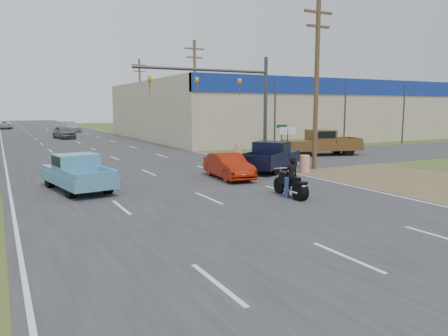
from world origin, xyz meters
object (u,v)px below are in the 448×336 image
brown_pickup (320,142)px  navy_pickup (272,156)px  blue_pickup (76,172)px  red_convertible (229,166)px  motorcycle (292,186)px  distant_car_silver (71,127)px  distant_car_grey (64,132)px  rider (291,178)px  distant_car_white (4,125)px

brown_pickup → navy_pickup: bearing=137.4°
blue_pickup → brown_pickup: (19.27, 6.41, 0.17)m
red_convertible → brown_pickup: 13.50m
motorcycle → distant_car_silver: 55.69m
blue_pickup → distant_car_grey: (3.98, 34.68, -0.07)m
navy_pickup → brown_pickup: brown_pickup is taller
rider → distant_car_white: rider is taller
blue_pickup → navy_pickup: size_ratio=0.96×
red_convertible → distant_car_grey: (-3.60, 35.01, 0.10)m
motorcycle → distant_car_silver: distant_car_silver is taller
blue_pickup → distant_car_grey: blue_pickup is taller
rider → navy_pickup: size_ratio=0.30×
motorcycle → red_convertible: bearing=92.6°
navy_pickup → distant_car_grey: navy_pickup is taller
brown_pickup → distant_car_white: bearing=34.2°
red_convertible → distant_car_silver: (-0.63, 50.16, 0.13)m
red_convertible → blue_pickup: 7.59m
navy_pickup → distant_car_white: size_ratio=1.07×
distant_car_silver → distant_car_white: 17.25m
rider → blue_pickup: blue_pickup is taller
distant_car_white → motorcycle: bearing=92.2°
rider → motorcycle: bearing=90.0°
blue_pickup → navy_pickup: 11.30m
rider → distant_car_white: (-9.62, 70.36, -0.11)m
distant_car_white → blue_pickup: bearing=86.2°
blue_pickup → distant_car_silver: size_ratio=0.96×
motorcycle → blue_pickup: (-7.60, 5.87, 0.31)m
distant_car_grey → brown_pickup: bearing=-70.9°
blue_pickup → brown_pickup: bearing=8.8°
blue_pickup → navy_pickup: bearing=-3.8°
blue_pickup → distant_car_silver: bearing=72.4°
distant_car_grey → blue_pickup: bearing=-105.8°
blue_pickup → navy_pickup: navy_pickup is taller
brown_pickup → distant_car_white: 61.92m
rider → blue_pickup: (-7.61, 5.80, 0.02)m
distant_car_grey → distant_car_silver: distant_car_silver is taller
motorcycle → blue_pickup: size_ratio=0.44×
rider → red_convertible: bearing=-87.3°
red_convertible → distant_car_silver: bearing=95.1°
red_convertible → distant_car_white: (-9.60, 64.89, 0.04)m
motorcycle → distant_car_grey: size_ratio=0.51×
red_convertible → distant_car_white: bearing=102.8°
distant_car_grey → distant_car_silver: size_ratio=0.82×
rider → blue_pickup: 9.57m
distant_car_silver → distant_car_white: bearing=114.4°
red_convertible → brown_pickup: bearing=34.4°
blue_pickup → distant_car_grey: size_ratio=1.16×
motorcycle → distant_car_white: size_ratio=0.45×
motorcycle → brown_pickup: (11.67, 12.28, 0.48)m
rider → distant_car_grey: 40.64m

